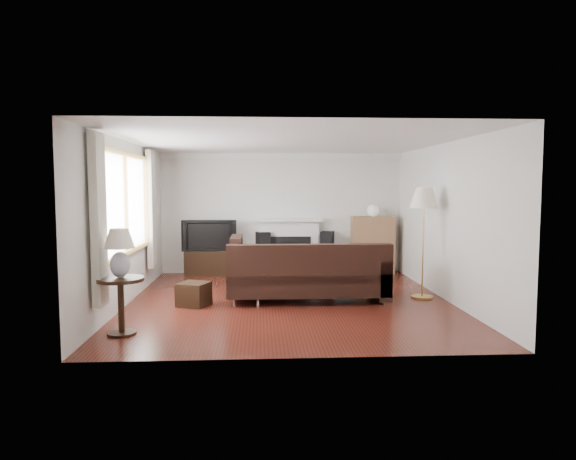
{
  "coord_description": "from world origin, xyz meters",
  "views": [
    {
      "loc": [
        -0.46,
        -8.0,
        1.8
      ],
      "look_at": [
        0.0,
        0.3,
        1.1
      ],
      "focal_mm": 32.0,
      "sensor_mm": 36.0,
      "label": 1
    }
  ],
  "objects": [
    {
      "name": "coffee_table",
      "position": [
        0.41,
        1.57,
        0.24
      ],
      "size": [
        1.22,
        0.68,
        0.48
      ],
      "primitive_type": "cube",
      "rotation": [
        0.0,
        0.0,
        -0.01
      ],
      "color": "#A2714D",
      "rests_on": "ground"
    },
    {
      "name": "globe_lamp",
      "position": [
        1.89,
        2.51,
        1.31
      ],
      "size": [
        0.24,
        0.24,
        0.24
      ],
      "primitive_type": "sphere",
      "color": "white",
      "rests_on": "bookshelf"
    },
    {
      "name": "curtain_near",
      "position": [
        -2.4,
        -1.72,
        1.4
      ],
      "size": [
        0.1,
        0.35,
        2.1
      ],
      "primitive_type": "cube",
      "color": "beige",
      "rests_on": "room"
    },
    {
      "name": "floor_lamp",
      "position": [
        2.17,
        0.08,
        0.9
      ],
      "size": [
        0.6,
        0.6,
        1.79
      ],
      "primitive_type": "cube",
      "rotation": [
        0.0,
        0.0,
        0.38
      ],
      "color": "gold",
      "rests_on": "ground"
    },
    {
      "name": "window",
      "position": [
        -2.45,
        -0.2,
        1.55
      ],
      "size": [
        0.12,
        2.74,
        1.54
      ],
      "primitive_type": "cube",
      "color": "olive",
      "rests_on": "room"
    },
    {
      "name": "tv_stand",
      "position": [
        -1.48,
        2.49,
        0.25
      ],
      "size": [
        1.0,
        0.45,
        0.5
      ],
      "primitive_type": "cube",
      "color": "black",
      "rests_on": "ground"
    },
    {
      "name": "room",
      "position": [
        0.0,
        0.0,
        1.25
      ],
      "size": [
        5.1,
        5.6,
        2.54
      ],
      "color": "#4C1911",
      "rests_on": "ground"
    },
    {
      "name": "bookshelf",
      "position": [
        1.89,
        2.51,
        0.59
      ],
      "size": [
        0.86,
        0.41,
        1.19
      ],
      "primitive_type": "cube",
      "color": "#966945",
      "rests_on": "ground"
    },
    {
      "name": "speaker_left",
      "position": [
        -0.39,
        2.55,
        0.44
      ],
      "size": [
        0.31,
        0.35,
        0.87
      ],
      "primitive_type": "cube",
      "rotation": [
        0.0,
        0.0,
        0.29
      ],
      "color": "black",
      "rests_on": "ground"
    },
    {
      "name": "side_table",
      "position": [
        -2.15,
        -1.76,
        0.35
      ],
      "size": [
        0.56,
        0.56,
        0.7
      ],
      "primitive_type": "cube",
      "color": "black",
      "rests_on": "ground"
    },
    {
      "name": "footstool",
      "position": [
        -1.47,
        -0.25,
        0.18
      ],
      "size": [
        0.54,
        0.54,
        0.35
      ],
      "primitive_type": "cube",
      "rotation": [
        0.0,
        0.0,
        -0.38
      ],
      "color": "black",
      "rests_on": "ground"
    },
    {
      "name": "fireplace",
      "position": [
        0.15,
        2.64,
        0.57
      ],
      "size": [
        1.4,
        0.26,
        1.15
      ],
      "primitive_type": "cube",
      "color": "white",
      "rests_on": "room"
    },
    {
      "name": "speaker_right",
      "position": [
        0.94,
        2.54,
        0.44
      ],
      "size": [
        0.33,
        0.36,
        0.88
      ],
      "primitive_type": "cube",
      "rotation": [
        0.0,
        0.0,
        -0.33
      ],
      "color": "black",
      "rests_on": "ground"
    },
    {
      "name": "table_lamp",
      "position": [
        -2.15,
        -1.76,
        1.0
      ],
      "size": [
        0.36,
        0.36,
        0.59
      ],
      "primitive_type": "cube",
      "color": "silver",
      "rests_on": "side_table"
    },
    {
      "name": "sectional_sofa",
      "position": [
        0.29,
        0.0,
        0.44
      ],
      "size": [
        2.71,
        1.98,
        0.88
      ],
      "primitive_type": "cube",
      "color": "black",
      "rests_on": "ground"
    },
    {
      "name": "television",
      "position": [
        -1.48,
        2.49,
        0.82
      ],
      "size": [
        1.1,
        0.14,
        0.63
      ],
      "primitive_type": "imported",
      "color": "black",
      "rests_on": "tv_stand"
    },
    {
      "name": "curtain_far",
      "position": [
        -2.4,
        1.32,
        1.4
      ],
      "size": [
        0.1,
        0.35,
        2.1
      ],
      "primitive_type": "cube",
      "color": "beige",
      "rests_on": "room"
    }
  ]
}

